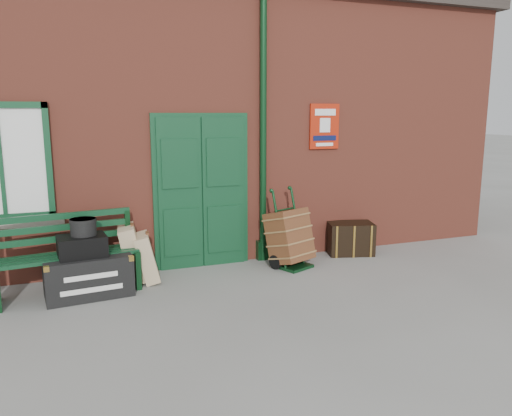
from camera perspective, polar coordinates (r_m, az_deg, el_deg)
name	(u,v)px	position (r m, az deg, el deg)	size (l,w,h in m)	color
ground	(255,296)	(6.37, -0.06, -9.98)	(80.00, 80.00, 0.00)	gray
station_building	(189,118)	(9.30, -7.70, 10.13)	(10.30, 4.30, 4.36)	brown
bench	(67,253)	(6.73, -20.80, -4.81)	(1.75, 0.74, 1.05)	#103B20
houdini_trunk	(88,276)	(6.63, -18.62, -7.33)	(1.03, 0.57, 0.52)	black
strongbox	(82,246)	(6.53, -19.27, -4.12)	(0.57, 0.41, 0.26)	black
hatbox	(83,227)	(6.50, -19.14, -2.06)	(0.31, 0.31, 0.21)	black
suitcase_back	(132,253)	(7.00, -13.99, -5.02)	(0.21, 0.54, 0.75)	tan
suitcase_front	(147,257)	(6.94, -12.39, -5.54)	(0.19, 0.48, 0.64)	tan
porter_trolley	(289,237)	(7.42, 3.84, -3.37)	(0.74, 0.77, 1.15)	black
dark_trunk	(350,238)	(8.25, 10.71, -3.41)	(0.71, 0.47, 0.52)	black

